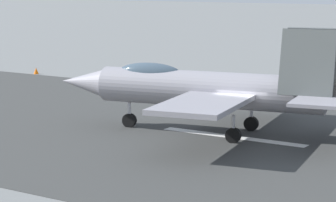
# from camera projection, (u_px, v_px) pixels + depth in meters

# --- Properties ---
(ground_plane) EXTENTS (400.00, 400.00, 0.00)m
(ground_plane) POSITION_uv_depth(u_px,v_px,m) (246.00, 139.00, 36.82)
(ground_plane) COLOR slate
(runway_strip) EXTENTS (240.00, 26.00, 0.02)m
(runway_strip) POSITION_uv_depth(u_px,v_px,m) (246.00, 139.00, 36.81)
(runway_strip) COLOR #393A39
(runway_strip) RESTS_ON ground
(fighter_jet) EXTENTS (16.57, 14.12, 5.60)m
(fighter_jet) POSITION_uv_depth(u_px,v_px,m) (210.00, 88.00, 37.60)
(fighter_jet) COLOR gray
(fighter_jet) RESTS_ON ground
(marker_cone_mid) EXTENTS (0.44, 0.44, 0.55)m
(marker_cone_mid) POSITION_uv_depth(u_px,v_px,m) (226.00, 88.00, 52.37)
(marker_cone_mid) COLOR orange
(marker_cone_mid) RESTS_ON ground
(marker_cone_far) EXTENTS (0.44, 0.44, 0.55)m
(marker_cone_far) POSITION_uv_depth(u_px,v_px,m) (36.00, 71.00, 62.22)
(marker_cone_far) COLOR orange
(marker_cone_far) RESTS_ON ground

